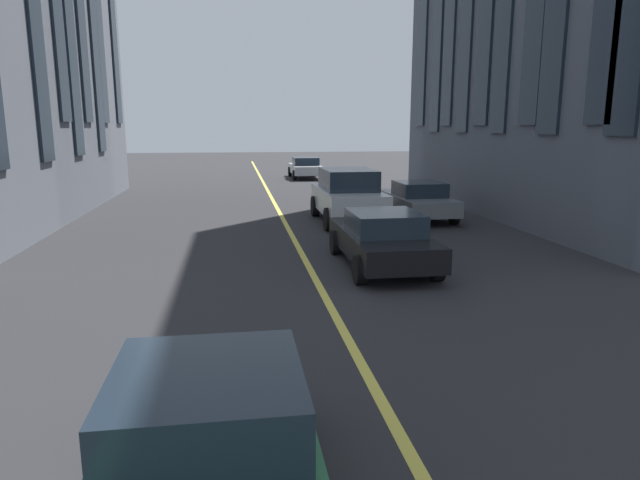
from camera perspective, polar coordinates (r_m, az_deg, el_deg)
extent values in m
cube|color=#D8C64C|center=(15.95, -2.38, -0.48)|extent=(80.00, 0.16, 0.01)
cube|color=slate|center=(20.79, 9.92, 3.82)|extent=(4.40, 1.80, 0.55)
cube|color=#19232D|center=(20.52, 10.17, 5.19)|extent=(1.85, 1.58, 0.50)
cylinder|color=black|center=(21.95, 6.55, 3.60)|extent=(0.64, 0.22, 0.64)
cylinder|color=black|center=(22.46, 10.82, 3.65)|extent=(0.64, 0.22, 0.64)
cylinder|color=black|center=(19.19, 8.82, 2.40)|extent=(0.64, 0.22, 0.64)
cylinder|color=black|center=(19.78, 13.60, 2.48)|extent=(0.64, 0.22, 0.64)
cube|color=#1E6038|center=(4.91, -11.26, -22.74)|extent=(3.90, 1.75, 0.55)
cube|color=#19232D|center=(4.80, -11.43, -15.98)|extent=(1.64, 1.54, 0.55)
cylinder|color=black|center=(6.17, -2.43, -17.82)|extent=(0.60, 0.21, 0.60)
cylinder|color=black|center=(6.24, -18.77, -18.09)|extent=(0.60, 0.21, 0.60)
cube|color=#B7BABF|center=(19.65, 2.86, 4.09)|extent=(4.70, 1.95, 0.80)
cube|color=#19232D|center=(19.57, 2.88, 6.27)|extent=(2.59, 1.72, 0.70)
cylinder|color=black|center=(21.06, -0.49, 3.50)|extent=(0.76, 0.27, 0.76)
cylinder|color=black|center=(21.41, 4.48, 3.60)|extent=(0.76, 0.27, 0.76)
cylinder|color=black|center=(18.03, 0.92, 2.14)|extent=(0.76, 0.27, 0.76)
cylinder|color=black|center=(18.43, 6.67, 2.27)|extent=(0.76, 0.27, 0.76)
cube|color=black|center=(13.45, 6.35, -0.24)|extent=(4.40, 1.80, 0.55)
cube|color=#19232D|center=(13.15, 6.64, 1.81)|extent=(1.85, 1.58, 0.50)
cylinder|color=black|center=(14.71, 1.61, -0.25)|extent=(0.64, 0.22, 0.64)
cylinder|color=black|center=(15.11, 8.07, -0.04)|extent=(0.64, 0.22, 0.64)
cylinder|color=black|center=(11.94, 4.10, -3.06)|extent=(0.64, 0.22, 0.64)
cylinder|color=black|center=(12.43, 11.91, -2.70)|extent=(0.64, 0.22, 0.64)
cube|color=#B7BABF|center=(36.97, -1.53, 7.30)|extent=(4.40, 1.80, 0.55)
cube|color=#19232D|center=(36.72, -1.50, 8.09)|extent=(1.85, 1.58, 0.50)
cylinder|color=black|center=(38.34, -3.10, 7.03)|extent=(0.64, 0.22, 0.64)
cylinder|color=black|center=(38.54, -0.52, 7.07)|extent=(0.64, 0.22, 0.64)
cylinder|color=black|center=(35.46, -2.63, 6.67)|extent=(0.64, 0.22, 0.64)
cylinder|color=black|center=(35.68, 0.15, 6.71)|extent=(0.64, 0.22, 0.64)
cube|color=#19232D|center=(27.11, -22.42, 21.57)|extent=(1.10, 0.10, 12.31)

